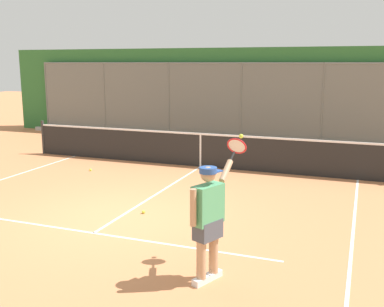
% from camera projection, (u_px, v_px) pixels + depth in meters
% --- Properties ---
extents(ground_plane, '(60.00, 60.00, 0.00)m').
position_uv_depth(ground_plane, '(120.00, 217.00, 8.73)').
color(ground_plane, '#C67A4C').
extents(court_line_markings, '(8.43, 10.00, 0.01)m').
position_uv_depth(court_line_markings, '(83.00, 239.00, 7.61)').
color(court_line_markings, white).
rests_on(court_line_markings, ground).
extents(fence_backdrop, '(20.15, 1.37, 3.42)m').
position_uv_depth(fence_backdrop, '(245.00, 95.00, 17.17)').
color(fence_backdrop, slate).
rests_on(fence_backdrop, ground).
extents(tennis_net, '(10.83, 0.09, 1.07)m').
position_uv_depth(tennis_net, '(201.00, 150.00, 12.83)').
color(tennis_net, '#2D2D2D').
rests_on(tennis_net, ground).
extents(tennis_player, '(0.49, 1.34, 1.87)m').
position_uv_depth(tennis_player, '(209.00, 216.00, 6.02)').
color(tennis_player, silver).
rests_on(tennis_player, ground).
extents(tennis_ball_near_baseline, '(0.07, 0.07, 0.07)m').
position_uv_depth(tennis_ball_near_baseline, '(143.00, 212.00, 8.92)').
color(tennis_ball_near_baseline, '#C1D138').
rests_on(tennis_ball_near_baseline, ground).
extents(tennis_ball_mid_court, '(0.07, 0.07, 0.07)m').
position_uv_depth(tennis_ball_mid_court, '(90.00, 170.00, 12.40)').
color(tennis_ball_mid_court, '#D6E042').
rests_on(tennis_ball_mid_court, ground).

